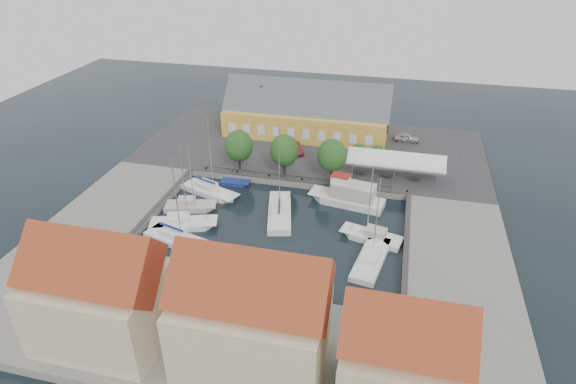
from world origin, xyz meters
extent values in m
plane|color=black|center=(0.00, 0.00, 0.00)|extent=(140.00, 140.00, 0.00)
cube|color=#2D2D30|center=(0.00, 23.00, 0.50)|extent=(56.00, 26.00, 1.00)
cube|color=slate|center=(-22.00, -2.00, 0.50)|extent=(12.00, 24.00, 1.00)
cube|color=slate|center=(22.00, -2.00, 0.50)|extent=(12.00, 24.00, 1.00)
cube|color=slate|center=(0.00, -21.00, 0.50)|extent=(56.00, 14.00, 1.00)
cube|color=#383533|center=(0.00, 10.30, 1.06)|extent=(56.00, 0.60, 0.12)
cube|color=#383533|center=(-16.30, -2.00, 1.06)|extent=(0.60, 24.00, 0.12)
cube|color=#383533|center=(16.30, -2.00, 1.06)|extent=(0.60, 24.00, 0.12)
cylinder|color=black|center=(-14.00, 10.60, 1.20)|extent=(0.24, 0.24, 0.40)
cylinder|color=black|center=(-9.00, 10.60, 1.20)|extent=(0.24, 0.24, 0.40)
cylinder|color=black|center=(-4.00, 10.60, 1.20)|extent=(0.24, 0.24, 0.40)
cylinder|color=black|center=(1.00, 10.60, 1.20)|extent=(0.24, 0.24, 0.40)
cylinder|color=black|center=(6.00, 10.60, 1.20)|extent=(0.24, 0.24, 0.40)
cylinder|color=black|center=(11.00, 10.60, 1.20)|extent=(0.24, 0.24, 0.40)
cylinder|color=black|center=(16.00, 10.60, 1.20)|extent=(0.24, 0.24, 0.40)
cube|color=gold|center=(-2.00, 28.00, 3.25)|extent=(28.00, 10.00, 4.50)
cube|color=#474C51|center=(-2.00, 28.00, 6.75)|extent=(28.56, 7.60, 7.60)
cube|color=gold|center=(-12.00, 34.00, 2.75)|extent=(6.00, 6.00, 3.50)
cube|color=brown|center=(-10.00, 28.00, 8.60)|extent=(0.60, 0.60, 1.20)
cube|color=white|center=(14.00, 14.50, 3.70)|extent=(14.00, 4.00, 0.25)
cylinder|color=silver|center=(8.00, 12.70, 2.35)|extent=(0.10, 0.10, 2.70)
cylinder|color=silver|center=(8.00, 16.30, 2.35)|extent=(0.10, 0.10, 2.70)
cylinder|color=silver|center=(14.00, 12.70, 2.35)|extent=(0.10, 0.10, 2.70)
cylinder|color=silver|center=(14.00, 16.30, 2.35)|extent=(0.10, 0.10, 2.70)
cylinder|color=silver|center=(20.00, 12.70, 2.35)|extent=(0.10, 0.10, 2.70)
cylinder|color=silver|center=(20.00, 16.30, 2.35)|extent=(0.10, 0.10, 2.70)
cylinder|color=black|center=(-9.00, 12.00, 2.05)|extent=(0.30, 0.30, 2.10)
ellipsoid|color=#184117|center=(-9.00, 12.00, 4.88)|extent=(4.20, 4.20, 4.83)
cylinder|color=black|center=(-2.00, 12.00, 2.05)|extent=(0.30, 0.30, 2.10)
ellipsoid|color=#184117|center=(-2.00, 12.00, 4.88)|extent=(4.20, 4.20, 4.83)
cylinder|color=black|center=(5.00, 12.00, 2.05)|extent=(0.30, 0.30, 2.10)
ellipsoid|color=#184117|center=(5.00, 12.00, 4.88)|extent=(4.20, 4.20, 4.83)
imported|color=#B8BBC0|center=(15.44, 28.65, 1.71)|extent=(4.19, 1.78, 1.41)
imported|color=maroon|center=(-2.09, 19.98, 1.73)|extent=(3.54, 4.60, 1.46)
cube|color=white|center=(-0.01, 1.33, 0.15)|extent=(4.70, 8.31, 1.50)
cube|color=white|center=(-0.24, 2.28, 0.94)|extent=(4.96, 9.81, 0.08)
cube|color=white|center=(-0.06, 1.52, 1.40)|extent=(2.68, 3.52, 0.90)
cylinder|color=silver|center=(-0.38, 2.85, 6.78)|extent=(0.12, 0.12, 11.76)
cube|color=navy|center=(-0.01, 1.33, 2.15)|extent=(1.14, 3.86, 0.22)
cube|color=white|center=(8.85, 7.25, 0.10)|extent=(8.85, 4.50, 1.80)
cube|color=white|center=(7.81, 7.43, 1.04)|extent=(10.50, 4.65, 0.08)
cube|color=#B9B5A7|center=(8.85, 7.25, 2.10)|extent=(6.17, 3.60, 2.20)
cube|color=white|center=(6.98, 7.56, 3.50)|extent=(2.58, 2.10, 1.20)
cube|color=maroon|center=(6.98, 7.56, 4.15)|extent=(2.80, 2.23, 0.10)
cube|color=white|center=(12.70, -0.60, 0.05)|extent=(6.60, 3.95, 1.30)
cube|color=white|center=(11.95, -0.41, 0.74)|extent=(7.77, 4.14, 0.08)
cube|color=#B9B5A7|center=(12.55, -0.56, 1.20)|extent=(2.81, 2.28, 0.90)
cylinder|color=silver|center=(11.50, -0.31, 5.32)|extent=(0.12, 0.12, 9.25)
cube|color=white|center=(12.32, -5.78, 0.05)|extent=(3.96, 7.44, 1.30)
cube|color=white|center=(12.47, -4.91, 0.74)|extent=(4.09, 8.82, 0.08)
cube|color=white|center=(12.35, -5.60, 1.20)|extent=(2.36, 3.11, 0.90)
cylinder|color=silver|center=(12.56, -4.38, 5.64)|extent=(0.12, 0.12, 9.88)
cube|color=white|center=(-12.08, 5.75, 0.05)|extent=(7.84, 5.07, 1.30)
cube|color=white|center=(-11.21, 5.43, 0.74)|extent=(9.19, 5.49, 0.08)
cube|color=white|center=(-11.90, 5.68, 1.20)|extent=(3.40, 2.73, 0.90)
cylinder|color=silver|center=(-10.69, 5.23, 6.08)|extent=(0.12, 0.12, 10.76)
cube|color=navy|center=(-12.08, 5.75, 1.95)|extent=(3.53, 1.50, 0.22)
cube|color=#B9B5A7|center=(-12.98, 0.86, 0.05)|extent=(6.05, 3.74, 1.30)
cube|color=#B9B5A7|center=(-12.29, 1.03, 0.74)|extent=(7.12, 3.92, 0.08)
cube|color=#B9B5A7|center=(-12.84, 0.89, 1.20)|extent=(2.59, 2.16, 0.90)
cylinder|color=silver|center=(-11.89, 1.13, 4.92)|extent=(0.12, 0.12, 8.44)
cube|color=white|center=(-12.26, -3.42, 0.05)|extent=(7.49, 4.74, 1.30)
cube|color=white|center=(-11.42, -3.16, 0.74)|extent=(8.78, 5.03, 0.08)
cube|color=white|center=(-12.09, -3.37, 1.20)|extent=(3.23, 2.65, 0.90)
cylinder|color=silver|center=(-10.93, -3.01, 5.87)|extent=(0.12, 0.12, 10.34)
cube|color=white|center=(-11.49, -6.39, 0.05)|extent=(7.68, 4.64, 1.30)
cube|color=white|center=(-10.63, -6.64, 0.74)|extent=(9.03, 4.93, 0.08)
cube|color=white|center=(-11.32, -6.44, 1.20)|extent=(3.29, 2.60, 0.90)
cylinder|color=silver|center=(-10.11, -6.79, 5.99)|extent=(0.12, 0.12, 10.59)
cube|color=navy|center=(-11.49, -6.39, 1.95)|extent=(3.52, 1.21, 0.22)
cube|color=white|center=(-13.89, -9.05, 0.05)|extent=(4.21, 3.27, 0.90)
cube|color=white|center=(-13.46, -9.25, 0.54)|extent=(4.87, 3.53, 0.08)
cube|color=navy|center=(-9.18, 9.02, 0.05)|extent=(3.61, 1.90, 0.80)
cube|color=navy|center=(-8.73, 9.03, 0.49)|extent=(4.31, 1.86, 0.08)
cube|color=beige|center=(-10.00, -23.00, 4.50)|extent=(11.00, 8.00, 7.00)
cube|color=#9F4E22|center=(-10.00, -23.00, 9.25)|extent=(11.33, 6.50, 6.50)
cube|color=brown|center=(-12.75, -23.00, 10.90)|extent=(0.70, 0.70, 1.00)
cube|color=brown|center=(-7.80, -23.00, 10.80)|extent=(0.60, 0.60, 0.80)
cube|color=beige|center=(4.00, -23.00, 4.75)|extent=(12.00, 8.00, 7.50)
cube|color=#9F4E22|center=(4.00, -23.00, 9.75)|extent=(12.36, 6.50, 6.50)
cube|color=brown|center=(1.00, -23.00, 11.40)|extent=(0.70, 0.70, 1.00)
cube|color=brown|center=(6.40, -23.00, 11.30)|extent=(0.60, 0.60, 0.80)
cube|color=beige|center=(16.00, -24.00, 4.25)|extent=(9.00, 7.00, 6.50)
cube|color=#9F4E22|center=(16.00, -24.00, 8.75)|extent=(9.27, 6.00, 6.00)
cube|color=brown|center=(13.75, -24.00, 10.40)|extent=(0.70, 0.70, 1.00)
cube|color=brown|center=(17.80, -24.00, 10.30)|extent=(0.60, 0.60, 0.80)
camera|label=1|loc=(13.56, -49.96, 34.36)|focal=30.00mm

